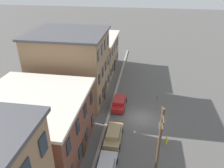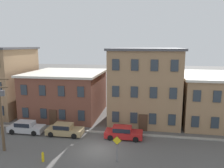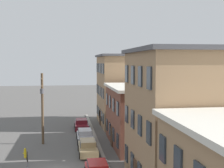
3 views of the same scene
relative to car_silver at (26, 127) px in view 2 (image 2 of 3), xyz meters
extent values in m
plane|color=#565451|center=(9.94, -3.11, -0.75)|extent=(200.00, 200.00, 0.00)
cube|color=#9E998E|center=(9.94, 1.39, -0.67)|extent=(56.00, 0.36, 0.16)
cube|color=#2D3842|center=(-5.44, 2.83, 0.95)|extent=(0.90, 0.10, 1.40)
cube|color=brown|center=(2.32, 8.16, 2.47)|extent=(10.69, 10.54, 6.44)
cube|color=silver|center=(2.32, 8.16, 5.84)|extent=(11.19, 11.04, 0.30)
cube|color=#2D3842|center=(-1.69, 2.83, 0.86)|extent=(0.90, 0.10, 1.40)
cube|color=#2D3842|center=(-1.69, 2.83, 4.08)|extent=(0.90, 0.10, 1.40)
cube|color=#2D3842|center=(0.98, 2.83, 0.86)|extent=(0.90, 0.10, 1.40)
cube|color=#2D3842|center=(0.98, 2.83, 4.08)|extent=(0.90, 0.10, 1.40)
cube|color=#2D3842|center=(3.66, 2.83, 0.86)|extent=(0.90, 0.10, 1.40)
cube|color=#2D3842|center=(3.66, 2.83, 4.08)|extent=(0.90, 0.10, 1.40)
cube|color=#2D3842|center=(6.33, 2.83, 0.86)|extent=(0.90, 0.10, 1.40)
cube|color=#2D3842|center=(6.33, 2.83, 4.08)|extent=(0.90, 0.10, 1.40)
cube|color=#472D1E|center=(2.32, 2.83, 0.35)|extent=(1.10, 0.10, 2.20)
cube|color=#9E7A56|center=(14.45, 8.06, 4.30)|extent=(9.40, 10.34, 10.10)
cube|color=#4C4C51|center=(14.45, 8.06, 9.50)|extent=(9.90, 10.84, 0.30)
cube|color=#2D3842|center=(10.93, 2.83, 0.93)|extent=(0.90, 0.10, 1.40)
cube|color=#2D3842|center=(10.93, 2.83, 4.30)|extent=(0.90, 0.10, 1.40)
cube|color=#2D3842|center=(10.93, 2.83, 7.67)|extent=(0.90, 0.10, 1.40)
cube|color=#2D3842|center=(13.28, 2.83, 0.93)|extent=(0.90, 0.10, 1.40)
cube|color=#2D3842|center=(13.28, 2.83, 4.30)|extent=(0.90, 0.10, 1.40)
cube|color=#2D3842|center=(13.28, 2.83, 7.67)|extent=(0.90, 0.10, 1.40)
cube|color=#2D3842|center=(15.63, 2.83, 0.93)|extent=(0.90, 0.10, 1.40)
cube|color=#2D3842|center=(15.63, 2.83, 4.30)|extent=(0.90, 0.10, 1.40)
cube|color=#2D3842|center=(15.63, 2.83, 7.67)|extent=(0.90, 0.10, 1.40)
cube|color=#2D3842|center=(17.98, 2.83, 0.93)|extent=(0.90, 0.10, 1.40)
cube|color=#2D3842|center=(17.98, 2.83, 4.30)|extent=(0.90, 0.10, 1.40)
cube|color=#2D3842|center=(17.98, 2.83, 7.67)|extent=(0.90, 0.10, 1.40)
cube|color=#472D1E|center=(14.45, 2.83, 0.35)|extent=(1.10, 0.10, 2.20)
cube|color=#9E7A56|center=(25.29, 8.56, 2.48)|extent=(11.35, 11.33, 6.45)
cube|color=silver|center=(25.29, 8.56, 5.86)|extent=(11.85, 11.83, 0.30)
cube|color=#2D3842|center=(20.75, 2.83, 0.86)|extent=(0.90, 0.10, 1.40)
cube|color=#2D3842|center=(20.75, 2.83, 4.09)|extent=(0.90, 0.10, 1.40)
cube|color=#2D3842|center=(23.02, 2.83, 0.86)|extent=(0.90, 0.10, 1.40)
cube|color=#2D3842|center=(23.02, 2.83, 4.09)|extent=(0.90, 0.10, 1.40)
cube|color=#B7B7BC|center=(0.07, 0.00, -0.22)|extent=(4.40, 1.80, 0.70)
cube|color=#B7B7BC|center=(-0.13, 0.00, 0.41)|extent=(2.20, 1.51, 0.55)
cube|color=#1E232D|center=(-0.13, 0.00, 0.41)|extent=(2.02, 1.58, 0.48)
cylinder|color=black|center=(1.52, 0.85, -0.42)|extent=(0.66, 0.22, 0.66)
cylinder|color=black|center=(1.52, -0.85, -0.42)|extent=(0.66, 0.22, 0.66)
cylinder|color=black|center=(-1.38, 0.85, -0.42)|extent=(0.66, 0.22, 0.66)
cylinder|color=black|center=(-1.38, -0.85, -0.42)|extent=(0.66, 0.22, 0.66)
cube|color=tan|center=(5.12, -0.02, -0.22)|extent=(4.40, 1.80, 0.70)
cube|color=tan|center=(4.92, -0.02, 0.41)|extent=(2.20, 1.51, 0.55)
cube|color=#1E232D|center=(4.92, -0.02, 0.41)|extent=(2.02, 1.58, 0.48)
cylinder|color=black|center=(6.57, 0.83, -0.42)|extent=(0.66, 0.22, 0.66)
cylinder|color=black|center=(6.57, -0.87, -0.42)|extent=(0.66, 0.22, 0.66)
cylinder|color=black|center=(3.67, 0.83, -0.42)|extent=(0.66, 0.22, 0.66)
cylinder|color=black|center=(3.67, -0.87, -0.42)|extent=(0.66, 0.22, 0.66)
cube|color=#B21E1E|center=(12.27, 0.25, -0.22)|extent=(4.40, 1.80, 0.70)
cube|color=#B21E1E|center=(12.07, 0.25, 0.41)|extent=(2.20, 1.51, 0.55)
cube|color=#1E232D|center=(12.07, 0.25, 0.41)|extent=(2.02, 1.58, 0.48)
cylinder|color=black|center=(13.72, 1.10, -0.42)|extent=(0.66, 0.22, 0.66)
cylinder|color=black|center=(13.72, -0.60, -0.42)|extent=(0.66, 0.22, 0.66)
cylinder|color=black|center=(10.82, 1.10, -0.42)|extent=(0.66, 0.22, 0.66)
cylinder|color=black|center=(10.82, -0.60, -0.42)|extent=(0.66, 0.22, 0.66)
cylinder|color=slate|center=(12.23, -5.13, 0.47)|extent=(0.08, 0.08, 2.43)
cube|color=yellow|center=(12.23, -5.16, 1.39)|extent=(0.82, 0.03, 0.82)
cube|color=black|center=(12.23, -5.15, 1.39)|extent=(0.88, 0.02, 0.88)
cylinder|color=brown|center=(0.36, -4.83, 3.31)|extent=(0.28, 0.28, 8.13)
cylinder|color=#515156|center=(0.71, -4.83, 5.38)|extent=(0.44, 0.44, 0.55)
cylinder|color=yellow|center=(5.36, -6.20, -0.35)|extent=(0.24, 0.24, 0.80)
sphere|color=yellow|center=(5.36, -6.20, 0.10)|extent=(0.22, 0.22, 0.22)
cylinder|color=yellow|center=(5.36, -6.36, -0.30)|extent=(0.10, 0.12, 0.10)
camera|label=1|loc=(-14.89, -2.99, 17.34)|focal=35.00mm
camera|label=2|loc=(14.84, -23.84, 10.04)|focal=35.00mm
camera|label=3|loc=(36.29, -2.17, 8.64)|focal=50.00mm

